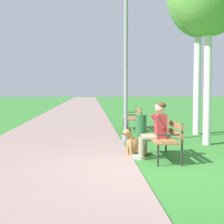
# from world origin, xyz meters

# --- Properties ---
(ground_plane) EXTENTS (120.00, 120.00, 0.00)m
(ground_plane) POSITION_xyz_m (0.00, 0.00, 0.00)
(ground_plane) COLOR #33752D
(paved_path) EXTENTS (3.82, 60.00, 0.04)m
(paved_path) POSITION_xyz_m (-2.18, 24.00, 0.02)
(paved_path) COLOR gray
(paved_path) RESTS_ON ground
(park_bench_near) EXTENTS (0.55, 1.50, 0.85)m
(park_bench_near) POSITION_xyz_m (0.46, 1.11, 0.51)
(park_bench_near) COLOR olive
(park_bench_near) RESTS_ON ground
(park_bench_mid) EXTENTS (0.55, 1.50, 0.85)m
(park_bench_mid) POSITION_xyz_m (0.42, 6.11, 0.51)
(park_bench_mid) COLOR olive
(park_bench_mid) RESTS_ON ground
(person_seated_on_near_bench) EXTENTS (0.74, 0.49, 1.25)m
(person_seated_on_near_bench) POSITION_xyz_m (0.25, 1.15, 0.68)
(person_seated_on_near_bench) COLOR gray
(person_seated_on_near_bench) RESTS_ON ground
(dog_shepherd) EXTENTS (0.77, 0.49, 0.71)m
(dog_shepherd) POSITION_xyz_m (-0.15, 1.43, 0.26)
(dog_shepherd) COLOR #B27F47
(dog_shepherd) RESTS_ON ground
(lamp_post_near) EXTENTS (0.24, 0.24, 4.62)m
(lamp_post_near) POSITION_xyz_m (-0.18, 3.31, 2.39)
(lamp_post_near) COLOR gray
(lamp_post_near) RESTS_ON ground
(litter_bin) EXTENTS (0.36, 0.36, 0.70)m
(litter_bin) POSITION_xyz_m (0.46, 4.60, 0.35)
(litter_bin) COLOR #2D6638
(litter_bin) RESTS_ON ground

